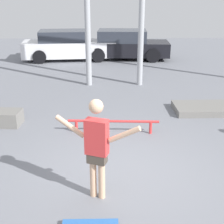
{
  "coord_description": "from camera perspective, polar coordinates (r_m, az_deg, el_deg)",
  "views": [
    {
      "loc": [
        -0.31,
        -5.05,
        3.17
      ],
      "look_at": [
        -0.18,
        1.17,
        0.76
      ],
      "focal_mm": 50.0,
      "sensor_mm": 36.0,
      "label": 1
    }
  ],
  "objects": [
    {
      "name": "skateboarder",
      "position": [
        4.85,
        -2.8,
        -5.88
      ],
      "size": [
        1.33,
        0.56,
        1.7
      ],
      "rotation": [
        0.0,
        0.0,
        -0.36
      ],
      "color": "#DBAD89",
      "rests_on": "ground_plane"
    },
    {
      "name": "grind_rail",
      "position": [
        7.4,
        0.24,
        -1.99
      ],
      "size": [
        2.16,
        0.18,
        0.33
      ],
      "rotation": [
        0.0,
        0.0,
        -0.05
      ],
      "color": "red",
      "rests_on": "ground_plane"
    },
    {
      "name": "skateboard",
      "position": [
        4.74,
        -3.99,
        -19.84
      ],
      "size": [
        0.81,
        0.25,
        0.08
      ],
      "rotation": [
        0.0,
        0.0,
        0.0
      ],
      "color": "#2D66B2",
      "rests_on": "ground_plane"
    },
    {
      "name": "parked_car_black",
      "position": [
        15.9,
        2.3,
        12.14
      ],
      "size": [
        4.36,
        2.12,
        1.41
      ],
      "rotation": [
        0.0,
        0.0,
        -0.06
      ],
      "color": "black",
      "rests_on": "ground_plane"
    },
    {
      "name": "manual_pad",
      "position": [
        9.28,
        18.23,
        0.65
      ],
      "size": [
        2.28,
        1.05,
        0.17
      ],
      "primitive_type": "cube",
      "rotation": [
        0.0,
        0.0,
        0.01
      ],
      "color": "slate",
      "rests_on": "ground_plane"
    },
    {
      "name": "parked_car_white",
      "position": [
        15.83,
        -8.01,
        11.94
      ],
      "size": [
        4.59,
        2.17,
        1.42
      ],
      "rotation": [
        0.0,
        0.0,
        0.09
      ],
      "color": "white",
      "rests_on": "ground_plane"
    },
    {
      "name": "ground_plane",
      "position": [
        5.97,
        2.03,
        -10.94
      ],
      "size": [
        36.0,
        36.0,
        0.0
      ],
      "primitive_type": "plane",
      "color": "slate"
    }
  ]
}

